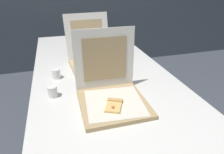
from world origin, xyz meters
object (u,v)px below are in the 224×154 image
(cup_white_near_center, at_px, (53,92))
(cup_white_far, at_px, (73,54))
(pizza_box_front, at_px, (111,93))
(table, at_px, (103,80))
(cup_white_mid, at_px, (56,74))
(pizza_box_middle, at_px, (94,59))

(cup_white_near_center, xyz_separation_m, cup_white_far, (0.18, 0.59, 0.00))
(pizza_box_front, xyz_separation_m, cup_white_near_center, (-0.30, 0.14, -0.02))
(table, bearing_deg, cup_white_near_center, -149.91)
(pizza_box_front, bearing_deg, table, 85.02)
(cup_white_mid, bearing_deg, cup_white_near_center, -97.02)
(pizza_box_middle, xyz_separation_m, cup_white_far, (-0.14, 0.22, -0.02))
(table, xyz_separation_m, cup_white_far, (-0.16, 0.39, 0.08))
(cup_white_near_center, bearing_deg, cup_white_far, 73.33)
(pizza_box_front, distance_m, cup_white_near_center, 0.34)
(pizza_box_front, xyz_separation_m, pizza_box_middle, (0.01, 0.51, -0.00))
(table, distance_m, cup_white_near_center, 0.40)
(table, height_order, pizza_box_front, pizza_box_front)
(table, distance_m, pizza_box_middle, 0.20)
(table, relative_size, cup_white_mid, 34.45)
(cup_white_near_center, bearing_deg, pizza_box_middle, 49.60)
(table, xyz_separation_m, cup_white_mid, (-0.31, 0.04, 0.08))
(pizza_box_front, relative_size, cup_white_far, 5.71)
(cup_white_far, xyz_separation_m, cup_white_mid, (-0.15, -0.36, 0.00))
(cup_white_near_center, bearing_deg, table, 30.09)
(pizza_box_middle, bearing_deg, cup_white_mid, -157.87)
(table, height_order, cup_white_near_center, cup_white_near_center)
(table, height_order, cup_white_mid, cup_white_mid)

